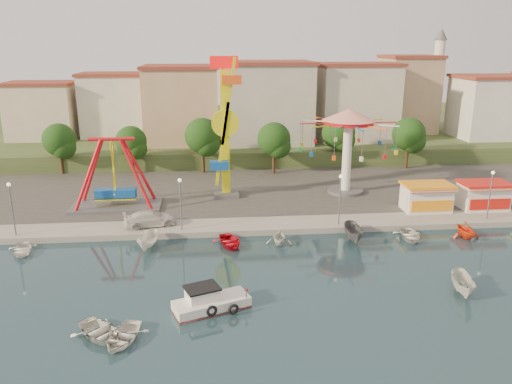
{
  "coord_description": "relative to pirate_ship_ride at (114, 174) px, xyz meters",
  "views": [
    {
      "loc": [
        -4.95,
        -34.21,
        18.51
      ],
      "look_at": [
        -0.44,
        14.0,
        4.0
      ],
      "focal_mm": 35.0,
      "sensor_mm": 36.0,
      "label": 1
    }
  ],
  "objects": [
    {
      "name": "lamp_post_1",
      "position": [
        7.73,
        -7.97,
        -1.29
      ],
      "size": [
        0.14,
        0.14,
        5.0
      ],
      "primitive_type": "cylinder",
      "color": "#59595E",
      "rests_on": "quay_deck"
    },
    {
      "name": "lamp_post_3",
      "position": [
        39.73,
        -7.97,
        -1.29
      ],
      "size": [
        0.14,
        0.14,
        5.0
      ],
      "primitive_type": "cylinder",
      "color": "#59595E",
      "rests_on": "quay_deck"
    },
    {
      "name": "building_5",
      "position": [
        48.1,
        29.37,
        4.21
      ],
      "size": [
        12.77,
        10.96,
        11.21
      ],
      "primitive_type": "cube",
      "color": "tan",
      "rests_on": "hill_terrace"
    },
    {
      "name": "quay_deck",
      "position": [
        15.73,
        41.03,
        -4.09
      ],
      "size": [
        200.0,
        100.0,
        0.6
      ],
      "primitive_type": "cube",
      "color": "#9E998E",
      "rests_on": "ground"
    },
    {
      "name": "cabin_motorboat",
      "position": [
        10.43,
        -22.85,
        -3.88
      ],
      "size": [
        5.84,
        3.84,
        1.92
      ],
      "rotation": [
        0.0,
        0.0,
        0.36
      ],
      "color": "white",
      "rests_on": "ground"
    },
    {
      "name": "building_4",
      "position": [
        34.8,
        31.24,
        3.22
      ],
      "size": [
        10.75,
        9.23,
        9.24
      ],
      "primitive_type": "cube",
      "color": "beige",
      "rests_on": "hill_terrace"
    },
    {
      "name": "tree_3",
      "position": [
        19.73,
        13.4,
        1.16
      ],
      "size": [
        4.68,
        4.68,
        7.32
      ],
      "color": "#382314",
      "rests_on": "quay_deck"
    },
    {
      "name": "asphalt_pad",
      "position": [
        15.73,
        9.03,
        -3.79
      ],
      "size": [
        90.0,
        28.0,
        0.01
      ],
      "primitive_type": "cube",
      "color": "#4C4944",
      "rests_on": "quay_deck"
    },
    {
      "name": "tree_4",
      "position": [
        29.73,
        16.39,
        1.35
      ],
      "size": [
        4.86,
        4.86,
        7.6
      ],
      "color": "#382314",
      "rests_on": "quay_deck"
    },
    {
      "name": "booth_mid",
      "position": [
        41.08,
        -4.48,
        -2.23
      ],
      "size": [
        5.4,
        3.78,
        3.08
      ],
      "color": "white",
      "rests_on": "quay_deck"
    },
    {
      "name": "ground",
      "position": [
        15.73,
        -20.97,
        -4.39
      ],
      "size": [
        200.0,
        200.0,
        0.0
      ],
      "primitive_type": "plane",
      "color": "#142F39",
      "rests_on": "ground"
    },
    {
      "name": "tree_0",
      "position": [
        -10.27,
        16.01,
        1.08
      ],
      "size": [
        4.6,
        4.6,
        7.19
      ],
      "color": "#382314",
      "rests_on": "quay_deck"
    },
    {
      "name": "moored_boat_3",
      "position": [
        12.38,
        -11.17,
        -3.99
      ],
      "size": [
        3.61,
        4.44,
        0.81
      ],
      "primitive_type": "imported",
      "rotation": [
        0.0,
        0.0,
        0.23
      ],
      "color": "red",
      "rests_on": "ground"
    },
    {
      "name": "tree_2",
      "position": [
        9.73,
        14.84,
        1.52
      ],
      "size": [
        5.02,
        5.02,
        7.85
      ],
      "color": "#382314",
      "rests_on": "quay_deck"
    },
    {
      "name": "minaret",
      "position": [
        51.73,
        33.03,
        8.15
      ],
      "size": [
        2.8,
        2.8,
        18.0
      ],
      "color": "silver",
      "rests_on": "hill_terrace"
    },
    {
      "name": "wave_swinger",
      "position": [
        27.39,
        3.09,
        3.8
      ],
      "size": [
        11.6,
        11.6,
        10.4
      ],
      "color": "#59595E",
      "rests_on": "quay_deck"
    },
    {
      "name": "tree_1",
      "position": [
        -0.27,
        15.27,
        0.81
      ],
      "size": [
        4.35,
        4.35,
        6.8
      ],
      "color": "#382314",
      "rests_on": "quay_deck"
    },
    {
      "name": "building_3",
      "position": [
        21.33,
        27.84,
        3.2
      ],
      "size": [
        12.59,
        10.5,
        9.2
      ],
      "primitive_type": "cube",
      "color": "beige",
      "rests_on": "hill_terrace"
    },
    {
      "name": "pirate_ship_ride",
      "position": [
        0.0,
        0.0,
        0.0
      ],
      "size": [
        10.0,
        5.0,
        8.0
      ],
      "color": "#59595E",
      "rests_on": "quay_deck"
    },
    {
      "name": "van",
      "position": [
        4.49,
        -6.61,
        -3.03
      ],
      "size": [
        5.6,
        3.32,
        1.52
      ],
      "primitive_type": "imported",
      "rotation": [
        0.0,
        0.0,
        1.81
      ],
      "color": "silver",
      "rests_on": "quay_deck"
    },
    {
      "name": "moored_boat_6",
      "position": [
        30.06,
        -11.17,
        -4.0
      ],
      "size": [
        3.25,
        4.19,
        0.8
      ],
      "primitive_type": "imported",
      "rotation": [
        0.0,
        0.0,
        -0.14
      ],
      "color": "silver",
      "rests_on": "ground"
    },
    {
      "name": "skiff",
      "position": [
        29.81,
        -22.27,
        -3.64
      ],
      "size": [
        2.43,
        4.15,
        1.51
      ],
      "primitive_type": "imported",
      "rotation": [
        0.0,
        0.0,
        -0.26
      ],
      "color": "silver",
      "rests_on": "ground"
    },
    {
      "name": "moored_boat_5",
      "position": [
        24.42,
        -11.17,
        -3.58
      ],
      "size": [
        1.91,
        4.34,
        1.63
      ],
      "primitive_type": "imported",
      "rotation": [
        0.0,
        0.0,
        -0.08
      ],
      "color": "#535358",
      "rests_on": "ground"
    },
    {
      "name": "building_0",
      "position": [
        -17.64,
        25.1,
        4.54
      ],
      "size": [
        9.26,
        9.53,
        11.87
      ],
      "primitive_type": "cube",
      "color": "beige",
      "rests_on": "hill_terrace"
    },
    {
      "name": "tree_5",
      "position": [
        39.73,
        14.57,
        1.31
      ],
      "size": [
        4.83,
        4.83,
        7.54
      ],
      "color": "#382314",
      "rests_on": "quay_deck"
    },
    {
      "name": "kamikaze_tower",
      "position": [
        12.66,
        2.91,
        4.21
      ],
      "size": [
        3.5,
        3.1,
        16.5
      ],
      "color": "#59595E",
      "rests_on": "quay_deck"
    },
    {
      "name": "lamp_post_0",
      "position": [
        -8.27,
        -7.97,
        -1.29
      ],
      "size": [
        0.14,
        0.14,
        5.0
      ],
      "primitive_type": "cylinder",
      "color": "#59595E",
      "rests_on": "quay_deck"
    },
    {
      "name": "moored_boat_2",
      "position": [
        4.78,
        -11.17,
        -3.65
      ],
      "size": [
        2.17,
        4.07,
        1.49
      ],
      "primitive_type": "imported",
      "rotation": [
        0.0,
        0.0,
        -0.19
      ],
      "color": "silver",
      "rests_on": "ground"
    },
    {
      "name": "lamp_post_2",
      "position": [
        23.73,
        -7.97,
        -1.29
      ],
      "size": [
        0.14,
        0.14,
        5.0
      ],
      "primitive_type": "cylinder",
      "color": "#59595E",
      "rests_on": "quay_deck"
    },
    {
      "name": "moored_boat_4",
      "position": [
        17.14,
        -11.17,
        -3.63
      ],
      "size": [
        2.99,
        3.3,
        1.52
      ],
      "primitive_type": "imported",
      "rotation": [
        0.0,
        0.0,
        -0.19
      ],
      "color": "silver",
      "rests_on": "ground"
    },
    {
      "name": "building_2",
      "position": [
        7.54,
        30.99,
        4.22
      ],
      "size": [
        11.95,
        9.28,
        11.23
      ],
      "primitive_type": "cube",
      "color": "tan",
      "rests_on": "hill_terrace"
    },
    {
      "name": "hill_terrace",
      "position": [
        15.73,
        46.03,
        -2.89
      ],
      "size": [
        200.0,
        60.0,
        3.0
      ],
      "primitive_type": "cube",
      "color": "#384C26",
      "rests_on": "ground"
    },
    {
      "name": "rowboat_a",
      "position": [
        3.27,
        -25.78,
        -3.98
      ],
      "size": [
        4.8,
        4.84,
        0.82
      ],
      "primitive_type": "imported",
      "rotation": [
        0.0,
        0.0,
        0.76
      ],
      "color": "white",
      "rests_on": "ground"
    },
    {
      "name": "moored_boat_0",
      "position": [
        -6.66,
        -11.17,
        -4.03
      ],
      "size": [
        3.32,
        4.01,
        0.72
      ],
      "primitive_type": "imported",
      "rotation": [
        0.0,
        0.0,
        0.27
      ],
      "color": "white",
      "rests_on": "ground"
    },
    {
      "name": "rowboat_b",
      "position": [
        4.78,
        -26.4,
        -4.01
      ],
      "size": [
        3.65,
        4.36,
        0.78
      ],
      "primitive_type": "imported",
      "rotation": [
        0.0,
        0.0,
        -0.29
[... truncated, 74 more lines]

